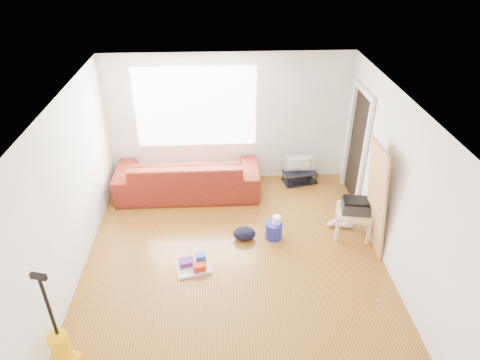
{
  "coord_description": "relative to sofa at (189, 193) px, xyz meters",
  "views": [
    {
      "loc": [
        -0.17,
        -4.9,
        4.42
      ],
      "look_at": [
        0.11,
        0.6,
        1.07
      ],
      "focal_mm": 32.0,
      "sensor_mm": 36.0,
      "label": 1
    }
  ],
  "objects": [
    {
      "name": "door_panel",
      "position": [
        2.92,
        -1.69,
        0.0
      ],
      "size": [
        0.22,
        0.71,
        1.77
      ],
      "primitive_type": "cube",
      "rotation": [
        0.0,
        -0.1,
        0.0
      ],
      "color": "tan",
      "rests_on": "ground"
    },
    {
      "name": "sneakers",
      "position": [
        2.6,
        -1.18,
        0.05
      ],
      "size": [
        0.48,
        0.25,
        0.11
      ],
      "rotation": [
        0.0,
        0.0,
        -0.11
      ],
      "color": "silver",
      "rests_on": "ground"
    },
    {
      "name": "bucket",
      "position": [
        1.44,
        -1.4,
        0.0
      ],
      "size": [
        0.34,
        0.34,
        0.28
      ],
      "primitive_type": "cylinder",
      "rotation": [
        0.0,
        0.0,
        -0.25
      ],
      "color": "navy",
      "rests_on": "ground"
    },
    {
      "name": "tv",
      "position": [
        2.15,
        0.27,
        0.4
      ],
      "size": [
        0.58,
        0.08,
        0.34
      ],
      "primitive_type": "imported",
      "rotation": [
        0.0,
        0.0,
        3.14
      ],
      "color": "black",
      "rests_on": "tv_stand"
    },
    {
      "name": "side_table",
      "position": [
        2.74,
        -1.36,
        0.37
      ],
      "size": [
        0.65,
        0.65,
        0.44
      ],
      "rotation": [
        0.0,
        0.0,
        -0.25
      ],
      "color": "beige",
      "rests_on": "ground"
    },
    {
      "name": "printer",
      "position": [
        2.74,
        -1.36,
        0.54
      ],
      "size": [
        0.46,
        0.38,
        0.22
      ],
      "rotation": [
        0.0,
        0.0,
        -0.16
      ],
      "color": "#222227",
      "rests_on": "side_table"
    },
    {
      "name": "backpack",
      "position": [
        0.97,
        -1.42,
        0.0
      ],
      "size": [
        0.37,
        0.3,
        0.2
      ],
      "primitive_type": "ellipsoid",
      "rotation": [
        0.0,
        0.0,
        -0.02
      ],
      "color": "black",
      "rests_on": "ground"
    },
    {
      "name": "room",
      "position": [
        0.86,
        -1.8,
        1.25
      ],
      "size": [
        4.51,
        5.01,
        2.51
      ],
      "color": "brown",
      "rests_on": "ground"
    },
    {
      "name": "tv_stand",
      "position": [
        2.15,
        0.27,
        0.13
      ],
      "size": [
        0.7,
        0.49,
        0.24
      ],
      "rotation": [
        0.0,
        0.0,
        0.23
      ],
      "color": "black",
      "rests_on": "ground"
    },
    {
      "name": "vacuum",
      "position": [
        -1.21,
        -3.7,
        0.27
      ],
      "size": [
        0.38,
        0.41,
        1.45
      ],
      "rotation": [
        0.0,
        0.0,
        -0.27
      ],
      "color": "#F0A506",
      "rests_on": "ground"
    },
    {
      "name": "sofa",
      "position": [
        0.0,
        0.0,
        0.0
      ],
      "size": [
        2.61,
        1.02,
        0.76
      ],
      "primitive_type": "imported",
      "rotation": [
        0.0,
        0.0,
        3.14
      ],
      "color": "#5C1409",
      "rests_on": "ground"
    },
    {
      "name": "cleaning_tray",
      "position": [
        0.18,
        -2.06,
        0.05
      ],
      "size": [
        0.57,
        0.5,
        0.18
      ],
      "rotation": [
        0.0,
        0.0,
        0.24
      ],
      "color": "beige",
      "rests_on": "ground"
    },
    {
      "name": "toilet_paper",
      "position": [
        1.48,
        -1.39,
        0.2
      ],
      "size": [
        0.13,
        0.13,
        0.12
      ],
      "primitive_type": "cylinder",
      "color": "white",
      "rests_on": "bucket"
    }
  ]
}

